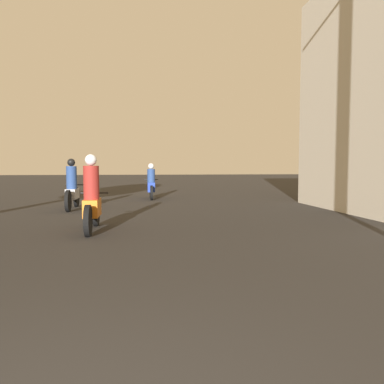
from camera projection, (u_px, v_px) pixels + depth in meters
The scene contains 3 objects.
motorcycle_orange at pixel (92, 201), 7.85m from camera, with size 0.60×1.92×1.62m.
motorcycle_silver at pixel (72, 189), 11.87m from camera, with size 0.60×2.10×1.61m.
motorcycle_blue at pixel (151, 185), 15.70m from camera, with size 0.60×1.90×1.49m.
Camera 1 is at (0.49, -1.27, 1.37)m, focal length 35.00 mm.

